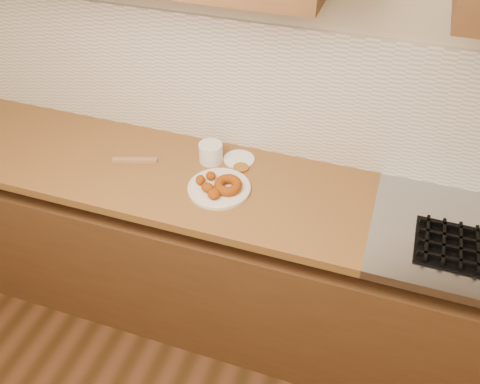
{
  "coord_description": "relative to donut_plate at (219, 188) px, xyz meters",
  "views": [
    {
      "loc": [
        0.48,
        0.11,
        2.28
      ],
      "look_at": [
        -0.04,
        1.62,
        0.93
      ],
      "focal_mm": 38.0,
      "sensor_mm": 36.0,
      "label": 1
    }
  ],
  "objects": [
    {
      "name": "brass_jar_lid",
      "position": [
        0.04,
        0.17,
        -0.0
      ],
      "size": [
        0.08,
        0.08,
        0.01
      ],
      "primitive_type": "cylinder",
      "rotation": [
        0.0,
        0.0,
        0.15
      ],
      "color": "#AC792E",
      "rests_on": "butcher_block"
    },
    {
      "name": "butcher_block",
      "position": [
        -0.51,
        0.05,
        -0.03
      ],
      "size": [
        2.3,
        0.62,
        0.04
      ],
      "primitive_type": "cube",
      "color": "brown",
      "rests_on": "base_cabinet"
    },
    {
      "name": "fried_dough_chunks",
      "position": [
        -0.04,
        -0.03,
        0.03
      ],
      "size": [
        0.15,
        0.17,
        0.04
      ],
      "color": "#86440B",
      "rests_on": "donut_plate"
    },
    {
      "name": "plastic_tub",
      "position": [
        -0.11,
        0.18,
        0.04
      ],
      "size": [
        0.13,
        0.13,
        0.09
      ],
      "primitive_type": "cylinder",
      "rotation": [
        0.0,
        0.0,
        0.24
      ],
      "color": "white",
      "rests_on": "butcher_block"
    },
    {
      "name": "base_cabinet",
      "position": [
        0.14,
        0.05,
        -0.52
      ],
      "size": [
        3.6,
        0.6,
        0.77
      ],
      "primitive_type": "cube",
      "color": "#503219",
      "rests_on": "floor"
    },
    {
      "name": "wooden_utensil",
      "position": [
        -0.43,
        0.06,
        0.0
      ],
      "size": [
        0.2,
        0.09,
        0.02
      ],
      "primitive_type": "cube",
      "rotation": [
        0.0,
        0.0,
        0.31
      ],
      "color": "#946D49",
      "rests_on": "butcher_block"
    },
    {
      "name": "wall_back",
      "position": [
        0.14,
        0.36,
        0.44
      ],
      "size": [
        4.0,
        0.02,
        2.7
      ],
      "primitive_type": "cube",
      "color": "tan",
      "rests_on": "ground"
    },
    {
      "name": "ring_donut",
      "position": [
        0.04,
        -0.0,
        0.03
      ],
      "size": [
        0.15,
        0.15,
        0.05
      ],
      "primitive_type": "torus",
      "rotation": [
        0.1,
        0.0,
        0.29
      ],
      "color": "#86440B",
      "rests_on": "donut_plate"
    },
    {
      "name": "donut_plate",
      "position": [
        0.0,
        0.0,
        0.0
      ],
      "size": [
        0.27,
        0.27,
        0.02
      ],
      "primitive_type": "cylinder",
      "color": "silver",
      "rests_on": "butcher_block"
    },
    {
      "name": "tub_lid",
      "position": [
        0.01,
        0.23,
        -0.0
      ],
      "size": [
        0.15,
        0.15,
        0.01
      ],
      "primitive_type": "cylinder",
      "rotation": [
        0.0,
        0.0,
        -0.05
      ],
      "color": "white",
      "rests_on": "butcher_block"
    },
    {
      "name": "backsplash",
      "position": [
        0.14,
        0.35,
        0.29
      ],
      "size": [
        3.6,
        0.02,
        0.6
      ],
      "primitive_type": "cube",
      "color": "silver",
      "rests_on": "wall_back"
    }
  ]
}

